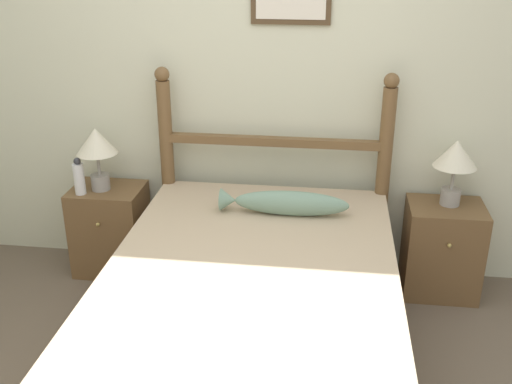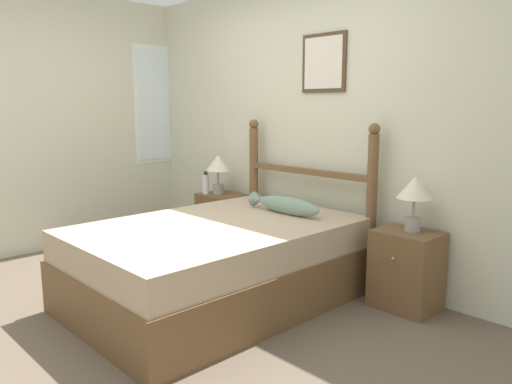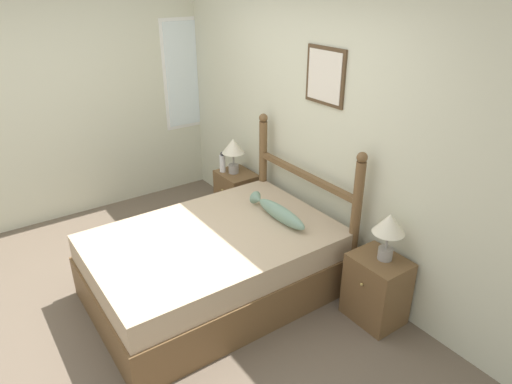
{
  "view_description": "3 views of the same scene",
  "coord_description": "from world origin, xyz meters",
  "views": [
    {
      "loc": [
        0.47,
        -1.79,
        2.01
      ],
      "look_at": [
        0.09,
        1.08,
        0.77
      ],
      "focal_mm": 42.0,
      "sensor_mm": 36.0,
      "label": 1
    },
    {
      "loc": [
        2.9,
        -1.65,
        1.45
      ],
      "look_at": [
        0.14,
        0.98,
        0.78
      ],
      "focal_mm": 35.0,
      "sensor_mm": 36.0,
      "label": 2
    },
    {
      "loc": [
        3.04,
        -1.0,
        2.57
      ],
      "look_at": [
        0.14,
        1.03,
        0.87
      ],
      "focal_mm": 32.0,
      "sensor_mm": 36.0,
      "label": 3
    }
  ],
  "objects": [
    {
      "name": "table_lamp_left",
      "position": [
        -0.93,
        1.48,
        0.85
      ],
      "size": [
        0.25,
        0.25,
        0.39
      ],
      "color": "gray",
      "rests_on": "nightstand_left"
    },
    {
      "name": "wall_left",
      "position": [
        -2.13,
        0.04,
        1.28
      ],
      "size": [
        0.08,
        6.4,
        2.55
      ],
      "color": "beige",
      "rests_on": "ground_plane"
    },
    {
      "name": "nightstand_right",
      "position": [
        1.17,
        1.49,
        0.28
      ],
      "size": [
        0.44,
        0.38,
        0.57
      ],
      "color": "brown",
      "rests_on": "ground_plane"
    },
    {
      "name": "wall_back",
      "position": [
        0.0,
        1.73,
        1.28
      ],
      "size": [
        6.4,
        0.08,
        2.55
      ],
      "color": "beige",
      "rests_on": "ground_plane"
    },
    {
      "name": "bed",
      "position": [
        0.13,
        0.6,
        0.29
      ],
      "size": [
        1.4,
        2.06,
        0.59
      ],
      "color": "brown",
      "rests_on": "ground_plane"
    },
    {
      "name": "ground_plane",
      "position": [
        0.0,
        0.0,
        0.0
      ],
      "size": [
        16.0,
        16.0,
        0.0
      ],
      "primitive_type": "plane",
      "color": "brown"
    },
    {
      "name": "bottle",
      "position": [
        -1.02,
        1.39,
        0.68
      ],
      "size": [
        0.07,
        0.07,
        0.23
      ],
      "color": "white",
      "rests_on": "nightstand_left"
    },
    {
      "name": "fish_pillow",
      "position": [
        0.23,
        1.2,
        0.66
      ],
      "size": [
        0.71,
        0.13,
        0.14
      ],
      "color": "gray",
      "rests_on": "bed"
    },
    {
      "name": "table_lamp_right",
      "position": [
        1.18,
        1.52,
        0.85
      ],
      "size": [
        0.25,
        0.25,
        0.39
      ],
      "color": "gray",
      "rests_on": "nightstand_right"
    },
    {
      "name": "headboard",
      "position": [
        0.13,
        1.59,
        0.71
      ],
      "size": [
        1.41,
        0.09,
        1.32
      ],
      "color": "brown",
      "rests_on": "ground_plane"
    },
    {
      "name": "nightstand_left",
      "position": [
        -0.9,
        1.49,
        0.28
      ],
      "size": [
        0.44,
        0.38,
        0.57
      ],
      "color": "brown",
      "rests_on": "ground_plane"
    }
  ]
}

